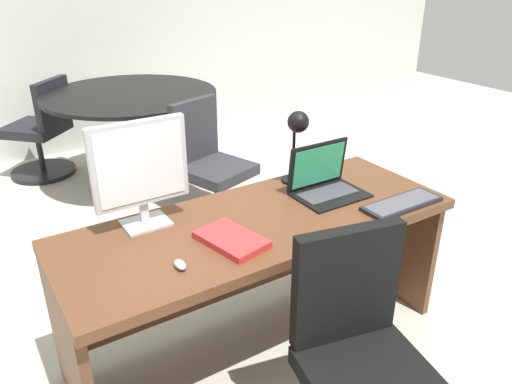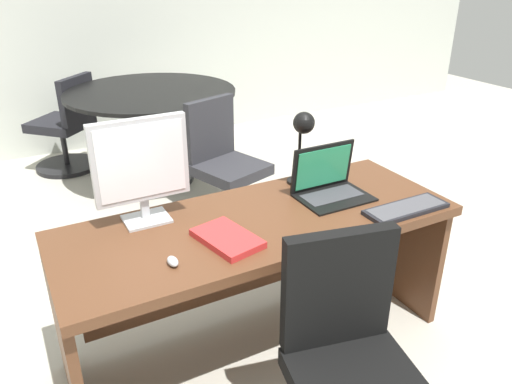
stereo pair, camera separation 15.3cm
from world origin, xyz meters
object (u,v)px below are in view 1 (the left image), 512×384
at_px(desk, 255,249).
at_px(meeting_table, 133,115).
at_px(monitor, 140,168).
at_px(keyboard, 402,204).
at_px(meeting_chair_far, 43,136).
at_px(laptop, 323,178).
at_px(mouse, 180,265).
at_px(book, 231,240).
at_px(meeting_chair_near, 211,172).
at_px(desk_lamp, 297,131).
at_px(office_chair, 360,374).

xyz_separation_m(desk, meeting_table, (0.20, 2.21, 0.08)).
relative_size(monitor, keyboard, 1.14).
bearing_deg(meeting_chair_far, laptop, -73.11).
height_order(monitor, mouse, monitor).
distance_m(monitor, book, 0.49).
bearing_deg(desk, keyboard, -24.78).
relative_size(mouse, meeting_table, 0.05).
bearing_deg(meeting_chair_near, mouse, -120.93).
xyz_separation_m(mouse, meeting_chair_near, (0.95, 1.59, -0.40)).
bearing_deg(book, desk_lamp, 30.57).
relative_size(mouse, book, 0.22).
bearing_deg(laptop, desk_lamp, 108.03).
bearing_deg(meeting_chair_far, office_chair, -82.96).
distance_m(monitor, keyboard, 1.23).
xyz_separation_m(monitor, meeting_chair_far, (0.03, 2.66, -0.63)).
xyz_separation_m(desk_lamp, book, (-0.59, -0.35, -0.27)).
xyz_separation_m(keyboard, book, (-0.86, 0.14, 0.00)).
relative_size(laptop, desk_lamp, 0.90).
distance_m(keyboard, book, 0.87).
bearing_deg(mouse, keyboard, -4.20).
xyz_separation_m(mouse, office_chair, (0.49, -0.52, -0.38)).
bearing_deg(mouse, laptop, 15.39).
distance_m(office_chair, meeting_chair_far, 3.61).
xyz_separation_m(laptop, office_chair, (-0.41, -0.76, -0.44)).
relative_size(desk_lamp, meeting_chair_far, 0.45).
bearing_deg(mouse, meeting_chair_near, 59.07).
bearing_deg(meeting_table, desk_lamp, -85.04).
bearing_deg(meeting_chair_near, book, -114.33).
bearing_deg(office_chair, desk_lamp, 68.63).
xyz_separation_m(office_chair, meeting_chair_far, (-0.44, 3.58, 0.00)).
distance_m(book, office_chair, 0.72).
bearing_deg(desk, meeting_table, 84.89).
distance_m(monitor, laptop, 0.92).
relative_size(mouse, meeting_chair_far, 0.08).
distance_m(laptop, desk_lamp, 0.27).
bearing_deg(laptop, meeting_chair_far, 106.89).
distance_m(mouse, meeting_chair_far, 3.09).
bearing_deg(book, office_chair, -68.40).
bearing_deg(desk_lamp, meeting_table, 94.96).
xyz_separation_m(keyboard, meeting_chair_far, (-1.07, 3.15, -0.37)).
bearing_deg(desk_lamp, monitor, -179.54).
bearing_deg(office_chair, meeting_table, 86.39).
bearing_deg(meeting_chair_far, meeting_table, -45.35).
distance_m(desk_lamp, meeting_chair_near, 1.36).
bearing_deg(meeting_chair_far, mouse, -90.84).
height_order(book, meeting_chair_near, meeting_chair_near).
xyz_separation_m(mouse, meeting_table, (0.67, 2.43, -0.12)).
relative_size(desk, meeting_chair_far, 2.10).
relative_size(laptop, meeting_chair_far, 0.40).
relative_size(desk, meeting_chair_near, 2.11).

